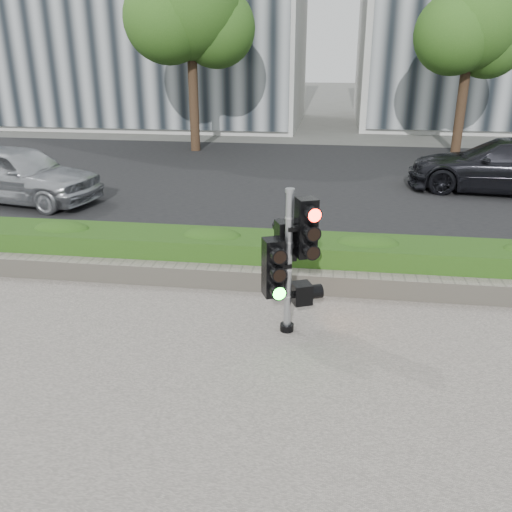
# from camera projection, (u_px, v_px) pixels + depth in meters

# --- Properties ---
(ground) EXTENTS (120.00, 120.00, 0.00)m
(ground) POSITION_uv_depth(u_px,v_px,m) (260.00, 350.00, 7.25)
(ground) COLOR #51514C
(ground) RESTS_ON ground
(sidewalk) EXTENTS (16.00, 11.00, 0.03)m
(sidewalk) POSITION_uv_depth(u_px,v_px,m) (223.00, 490.00, 4.93)
(sidewalk) COLOR #9E9389
(sidewalk) RESTS_ON ground
(road) EXTENTS (60.00, 13.00, 0.02)m
(road) POSITION_uv_depth(u_px,v_px,m) (304.00, 180.00, 16.48)
(road) COLOR black
(road) RESTS_ON ground
(curb) EXTENTS (60.00, 0.25, 0.12)m
(curb) POSITION_uv_depth(u_px,v_px,m) (282.00, 260.00, 10.14)
(curb) COLOR gray
(curb) RESTS_ON ground
(stone_wall) EXTENTS (12.00, 0.32, 0.34)m
(stone_wall) POSITION_uv_depth(u_px,v_px,m) (275.00, 280.00, 8.93)
(stone_wall) COLOR gray
(stone_wall) RESTS_ON sidewalk
(hedge) EXTENTS (12.00, 1.00, 0.68)m
(hedge) POSITION_uv_depth(u_px,v_px,m) (280.00, 256.00, 9.47)
(hedge) COLOR #3C7323
(hedge) RESTS_ON sidewalk
(tree_left) EXTENTS (4.61, 4.03, 7.34)m
(tree_left) POSITION_uv_depth(u_px,v_px,m) (190.00, 10.00, 19.48)
(tree_left) COLOR black
(tree_left) RESTS_ON ground
(tree_right) EXTENTS (4.10, 3.58, 6.53)m
(tree_right) POSITION_uv_depth(u_px,v_px,m) (471.00, 27.00, 19.29)
(tree_right) COLOR black
(tree_right) RESTS_ON ground
(traffic_signal) EXTENTS (0.75, 0.67, 2.06)m
(traffic_signal) POSITION_uv_depth(u_px,v_px,m) (290.00, 254.00, 7.32)
(traffic_signal) COLOR black
(traffic_signal) RESTS_ON sidewalk
(car_silver) EXTENTS (4.57, 2.49, 1.47)m
(car_silver) POSITION_uv_depth(u_px,v_px,m) (18.00, 174.00, 13.88)
(car_silver) COLOR #AEB0B5
(car_silver) RESTS_ON road
(car_dark) EXTENTS (5.30, 2.80, 1.46)m
(car_dark) POSITION_uv_depth(u_px,v_px,m) (504.00, 166.00, 14.89)
(car_dark) COLOR black
(car_dark) RESTS_ON road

